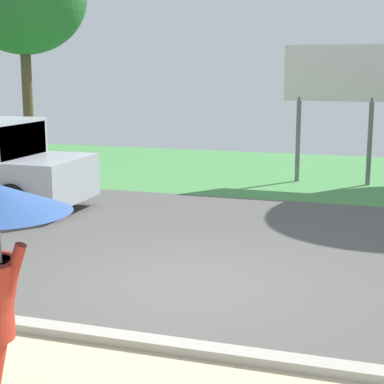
% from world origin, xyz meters
% --- Properties ---
extents(ground_plane, '(40.00, 22.00, 0.20)m').
position_xyz_m(ground_plane, '(0.00, 2.95, -0.05)').
color(ground_plane, '#565451').
extents(roadside_billboard, '(2.60, 0.12, 3.50)m').
position_xyz_m(roadside_billboard, '(1.20, 8.59, 2.55)').
color(roadside_billboard, slate).
rests_on(roadside_billboard, ground_plane).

